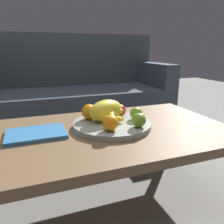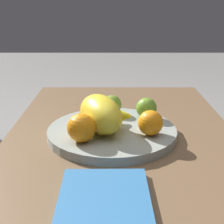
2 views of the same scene
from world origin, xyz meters
The scene contains 10 objects.
coffee_table centered at (0.00, 0.00, 0.35)m, with size 1.20×0.68×0.39m.
fruit_bowl centered at (0.05, 0.03, 0.40)m, with size 0.37×0.37×0.03m, color #979F98.
melon_large_front centered at (0.03, 0.06, 0.47)m, with size 0.19×0.10×0.10m, color yellow.
orange_front centered at (0.01, -0.08, 0.45)m, with size 0.07×0.07×0.07m, color orange.
orange_left centered at (-0.04, 0.11, 0.45)m, with size 0.08×0.08×0.08m, color orange.
apple_front centered at (0.18, 0.03, 0.45)m, with size 0.06×0.06×0.06m, color olive.
apple_left centered at (0.14, -0.08, 0.45)m, with size 0.06×0.06×0.06m, color #699D2A.
apple_right centered at (0.12, 0.10, 0.45)m, with size 0.07×0.07×0.07m, color red.
banana_bunch centered at (0.05, 0.06, 0.44)m, with size 0.16×0.15×0.06m.
magazine centered at (-0.29, 0.04, 0.40)m, with size 0.25×0.18×0.02m, color teal.
Camera 2 is at (-0.83, 0.03, 0.78)m, focal length 52.81 mm.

